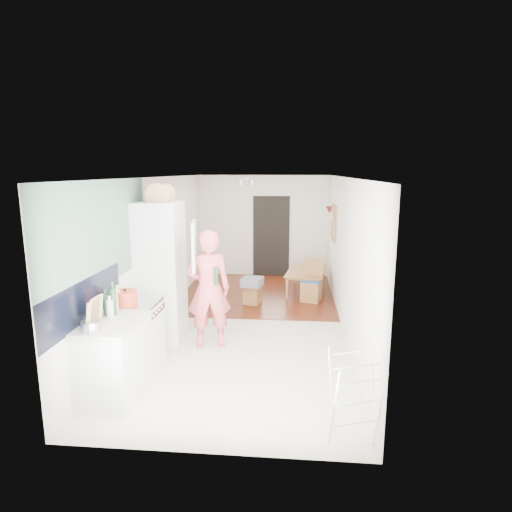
% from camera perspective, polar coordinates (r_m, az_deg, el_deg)
% --- Properties ---
extents(room_shell, '(3.20, 7.00, 2.50)m').
position_cam_1_polar(room_shell, '(7.18, -1.07, 0.43)').
color(room_shell, silver).
rests_on(room_shell, ground).
extents(floor, '(3.20, 7.00, 0.01)m').
position_cam_1_polar(floor, '(7.52, -1.03, -8.97)').
color(floor, beige).
rests_on(floor, ground).
extents(wood_floor_overlay, '(3.20, 3.30, 0.01)m').
position_cam_1_polar(wood_floor_overlay, '(9.26, 0.20, -4.98)').
color(wood_floor_overlay, '#612911').
rests_on(wood_floor_overlay, room_shell).
extents(sage_wall_panel, '(0.02, 3.00, 1.30)m').
position_cam_1_polar(sage_wall_panel, '(5.59, -19.88, 2.86)').
color(sage_wall_panel, slate).
rests_on(sage_wall_panel, room_shell).
extents(tile_splashback, '(0.02, 1.90, 0.50)m').
position_cam_1_polar(tile_splashback, '(5.25, -21.84, -5.64)').
color(tile_splashback, black).
rests_on(tile_splashback, room_shell).
extents(doorway_recess, '(0.90, 0.04, 2.00)m').
position_cam_1_polar(doorway_recess, '(10.63, 2.04, 2.62)').
color(doorway_recess, black).
rests_on(doorway_recess, room_shell).
extents(base_cabinet, '(0.60, 0.90, 0.86)m').
position_cam_1_polar(base_cabinet, '(5.38, -18.48, -13.19)').
color(base_cabinet, silver).
rests_on(base_cabinet, room_shell).
extents(worktop, '(0.62, 0.92, 0.06)m').
position_cam_1_polar(worktop, '(5.21, -18.79, -8.57)').
color(worktop, beige).
rests_on(worktop, room_shell).
extents(range_cooker, '(0.60, 0.60, 0.88)m').
position_cam_1_polar(range_cooker, '(6.01, -15.61, -10.26)').
color(range_cooker, silver).
rests_on(range_cooker, room_shell).
extents(cooker_top, '(0.60, 0.60, 0.04)m').
position_cam_1_polar(cooker_top, '(5.86, -15.85, -6.07)').
color(cooker_top, '#B1B1B3').
rests_on(cooker_top, room_shell).
extents(fridge_housing, '(0.66, 0.66, 2.15)m').
position_cam_1_polar(fridge_housing, '(6.73, -12.62, -2.12)').
color(fridge_housing, silver).
rests_on(fridge_housing, room_shell).
extents(fridge_door, '(0.14, 0.56, 0.70)m').
position_cam_1_polar(fridge_door, '(6.19, -8.26, 1.37)').
color(fridge_door, silver).
rests_on(fridge_door, room_shell).
extents(fridge_interior, '(0.02, 0.52, 0.66)m').
position_cam_1_polar(fridge_interior, '(6.55, -10.21, 1.85)').
color(fridge_interior, white).
rests_on(fridge_interior, room_shell).
extents(pinboard, '(0.03, 0.90, 0.70)m').
position_cam_1_polar(pinboard, '(9.01, 10.33, 4.40)').
color(pinboard, tan).
rests_on(pinboard, room_shell).
extents(pinboard_frame, '(0.00, 0.94, 0.74)m').
position_cam_1_polar(pinboard_frame, '(9.01, 10.24, 4.40)').
color(pinboard_frame, olive).
rests_on(pinboard_frame, room_shell).
extents(wall_sconce, '(0.18, 0.18, 0.16)m').
position_cam_1_polar(wall_sconce, '(9.63, 9.80, 6.05)').
color(wall_sconce, maroon).
rests_on(wall_sconce, room_shell).
extents(person, '(0.86, 0.67, 2.10)m').
position_cam_1_polar(person, '(6.32, -6.37, -3.02)').
color(person, '#E96063').
rests_on(person, floor).
extents(dining_table, '(0.82, 1.27, 0.42)m').
position_cam_1_polar(dining_table, '(9.34, 6.87, -3.63)').
color(dining_table, olive).
rests_on(dining_table, floor).
extents(dining_chair, '(0.46, 0.46, 0.87)m').
position_cam_1_polar(dining_chair, '(8.68, 7.43, -3.26)').
color(dining_chair, olive).
rests_on(dining_chair, floor).
extents(stool, '(0.36, 0.36, 0.38)m').
position_cam_1_polar(stool, '(8.50, -0.47, -5.19)').
color(stool, olive).
rests_on(stool, floor).
extents(grey_drape, '(0.45, 0.45, 0.17)m').
position_cam_1_polar(grey_drape, '(8.38, -0.52, -3.47)').
color(grey_drape, slate).
rests_on(grey_drape, stool).
extents(drying_rack, '(0.55, 0.52, 0.86)m').
position_cam_1_polar(drying_rack, '(4.49, 12.97, -18.00)').
color(drying_rack, silver).
rests_on(drying_rack, floor).
extents(bread_bin, '(0.41, 0.39, 0.20)m').
position_cam_1_polar(bread_bin, '(6.62, -12.60, 7.96)').
color(bread_bin, '#DCAE7A').
rests_on(bread_bin, fridge_housing).
extents(red_casserole, '(0.37, 0.37, 0.18)m').
position_cam_1_polar(red_casserole, '(5.74, -17.04, -5.33)').
color(red_casserole, red).
rests_on(red_casserole, cooker_top).
extents(steel_pan, '(0.22, 0.22, 0.11)m').
position_cam_1_polar(steel_pan, '(4.97, -21.12, -8.66)').
color(steel_pan, '#B1B1B3').
rests_on(steel_pan, worktop).
extents(held_bottle, '(0.06, 0.06, 0.27)m').
position_cam_1_polar(held_bottle, '(6.17, -5.33, -2.69)').
color(held_bottle, '#1C4320').
rests_on(held_bottle, person).
extents(bottle_a, '(0.08, 0.08, 0.32)m').
position_cam_1_polar(bottle_a, '(5.36, -18.49, -5.82)').
color(bottle_a, '#1C4320').
rests_on(bottle_a, worktop).
extents(bottle_b, '(0.07, 0.07, 0.26)m').
position_cam_1_polar(bottle_b, '(5.40, -19.41, -6.13)').
color(bottle_b, '#1C4320').
rests_on(bottle_b, worktop).
extents(bottle_c, '(0.11, 0.11, 0.21)m').
position_cam_1_polar(bottle_c, '(5.32, -18.90, -6.64)').
color(bottle_c, silver).
rests_on(bottle_c, worktop).
extents(pepper_mill_front, '(0.07, 0.07, 0.24)m').
position_cam_1_polar(pepper_mill_front, '(5.43, -18.22, -6.01)').
color(pepper_mill_front, '#DCAE7A').
rests_on(pepper_mill_front, worktop).
extents(pepper_mill_back, '(0.08, 0.08, 0.22)m').
position_cam_1_polar(pepper_mill_back, '(5.67, -17.95, -5.37)').
color(pepper_mill_back, '#DCAE7A').
rests_on(pepper_mill_back, worktop).
extents(chopping_boards, '(0.05, 0.25, 0.33)m').
position_cam_1_polar(chopping_boards, '(5.04, -20.74, -6.98)').
color(chopping_boards, '#DCAE7A').
rests_on(chopping_boards, worktop).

